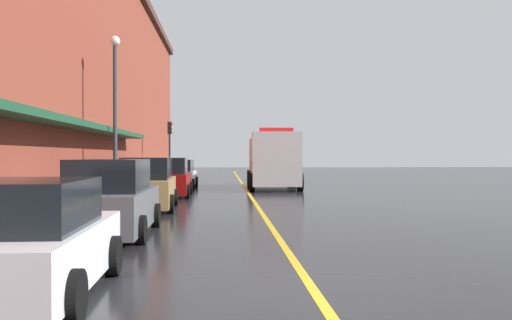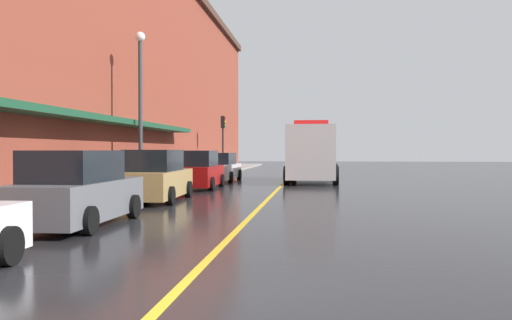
{
  "view_description": "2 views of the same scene",
  "coord_description": "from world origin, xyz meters",
  "px_view_note": "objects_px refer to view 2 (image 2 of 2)",
  "views": [
    {
      "loc": [
        -1.3,
        -7.34,
        1.94
      ],
      "look_at": [
        0.03,
        14.68,
        1.76
      ],
      "focal_mm": 38.35,
      "sensor_mm": 36.0,
      "label": 1
    },
    {
      "loc": [
        1.83,
        -6.39,
        1.86
      ],
      "look_at": [
        -0.62,
        15.07,
        1.45
      ],
      "focal_mm": 37.38,
      "sensor_mm": 36.0,
      "label": 2
    }
  ],
  "objects_px": {
    "parking_meter_1": "(67,178)",
    "street_lamp_left": "(140,93)",
    "parked_car_1": "(77,191)",
    "traffic_light_near": "(223,133)",
    "box_truck": "(313,154)",
    "parked_car_2": "(155,177)",
    "parked_car_3": "(197,171)",
    "parked_car_4": "(219,168)"
  },
  "relations": [
    {
      "from": "parked_car_4",
      "to": "street_lamp_left",
      "type": "height_order",
      "value": "street_lamp_left"
    },
    {
      "from": "parked_car_3",
      "to": "traffic_light_near",
      "type": "relative_size",
      "value": 1.06
    },
    {
      "from": "parked_car_1",
      "to": "parked_car_4",
      "type": "bearing_deg",
      "value": -0.86
    },
    {
      "from": "parked_car_3",
      "to": "parked_car_4",
      "type": "height_order",
      "value": "parked_car_3"
    },
    {
      "from": "parked_car_4",
      "to": "traffic_light_near",
      "type": "height_order",
      "value": "traffic_light_near"
    },
    {
      "from": "traffic_light_near",
      "to": "street_lamp_left",
      "type": "bearing_deg",
      "value": -92.2
    },
    {
      "from": "box_truck",
      "to": "street_lamp_left",
      "type": "bearing_deg",
      "value": -41.39
    },
    {
      "from": "parked_car_2",
      "to": "parked_car_4",
      "type": "distance_m",
      "value": 12.46
    },
    {
      "from": "parking_meter_1",
      "to": "street_lamp_left",
      "type": "xyz_separation_m",
      "value": [
        -0.6,
        8.22,
        3.34
      ]
    },
    {
      "from": "parked_car_2",
      "to": "traffic_light_near",
      "type": "relative_size",
      "value": 1.14
    },
    {
      "from": "box_truck",
      "to": "parked_car_2",
      "type": "bearing_deg",
      "value": -23.2
    },
    {
      "from": "box_truck",
      "to": "traffic_light_near",
      "type": "distance_m",
      "value": 11.5
    },
    {
      "from": "parking_meter_1",
      "to": "street_lamp_left",
      "type": "bearing_deg",
      "value": 94.18
    },
    {
      "from": "parked_car_2",
      "to": "parked_car_3",
      "type": "xyz_separation_m",
      "value": [
        0.12,
        6.24,
        -0.01
      ]
    },
    {
      "from": "parked_car_1",
      "to": "traffic_light_near",
      "type": "distance_m",
      "value": 27.82
    },
    {
      "from": "parked_car_3",
      "to": "street_lamp_left",
      "type": "bearing_deg",
      "value": 135.13
    },
    {
      "from": "parked_car_4",
      "to": "parking_meter_1",
      "type": "xyz_separation_m",
      "value": [
        -1.41,
        -16.59,
        0.26
      ]
    },
    {
      "from": "box_truck",
      "to": "traffic_light_near",
      "type": "height_order",
      "value": "traffic_light_near"
    },
    {
      "from": "parked_car_4",
      "to": "traffic_light_near",
      "type": "distance_m",
      "value": 9.29
    },
    {
      "from": "parked_car_2",
      "to": "parked_car_3",
      "type": "height_order",
      "value": "parked_car_2"
    },
    {
      "from": "parked_car_3",
      "to": "parking_meter_1",
      "type": "height_order",
      "value": "parked_car_3"
    },
    {
      "from": "street_lamp_left",
      "to": "box_truck",
      "type": "bearing_deg",
      "value": 47.22
    },
    {
      "from": "box_truck",
      "to": "parking_meter_1",
      "type": "bearing_deg",
      "value": -21.61
    },
    {
      "from": "box_truck",
      "to": "parking_meter_1",
      "type": "xyz_separation_m",
      "value": [
        -6.96,
        -16.39,
        -0.57
      ]
    },
    {
      "from": "parking_meter_1",
      "to": "street_lamp_left",
      "type": "height_order",
      "value": "street_lamp_left"
    },
    {
      "from": "parked_car_3",
      "to": "box_truck",
      "type": "xyz_separation_m",
      "value": [
        5.5,
        6.02,
        0.78
      ]
    },
    {
      "from": "parked_car_1",
      "to": "street_lamp_left",
      "type": "height_order",
      "value": "street_lamp_left"
    },
    {
      "from": "parked_car_3",
      "to": "traffic_light_near",
      "type": "distance_m",
      "value": 15.34
    },
    {
      "from": "traffic_light_near",
      "to": "parking_meter_1",
      "type": "bearing_deg",
      "value": -90.14
    },
    {
      "from": "parked_car_1",
      "to": "box_truck",
      "type": "height_order",
      "value": "box_truck"
    },
    {
      "from": "parked_car_2",
      "to": "street_lamp_left",
      "type": "height_order",
      "value": "street_lamp_left"
    },
    {
      "from": "traffic_light_near",
      "to": "parked_car_2",
      "type": "bearing_deg",
      "value": -86.56
    },
    {
      "from": "parked_car_4",
      "to": "parking_meter_1",
      "type": "height_order",
      "value": "parked_car_4"
    },
    {
      "from": "parked_car_4",
      "to": "box_truck",
      "type": "relative_size",
      "value": 0.62
    },
    {
      "from": "parked_car_2",
      "to": "parking_meter_1",
      "type": "xyz_separation_m",
      "value": [
        -1.35,
        -4.13,
        0.19
      ]
    },
    {
      "from": "parked_car_3",
      "to": "parked_car_1",
      "type": "bearing_deg",
      "value": 178.44
    },
    {
      "from": "parked_car_3",
      "to": "parking_meter_1",
      "type": "distance_m",
      "value": 10.47
    },
    {
      "from": "parked_car_1",
      "to": "parked_car_4",
      "type": "relative_size",
      "value": 0.96
    },
    {
      "from": "parked_car_4",
      "to": "parking_meter_1",
      "type": "distance_m",
      "value": 16.65
    },
    {
      "from": "parked_car_4",
      "to": "street_lamp_left",
      "type": "relative_size",
      "value": 0.71
    },
    {
      "from": "parked_car_1",
      "to": "traffic_light_near",
      "type": "relative_size",
      "value": 1.1
    },
    {
      "from": "street_lamp_left",
      "to": "parking_meter_1",
      "type": "bearing_deg",
      "value": -85.82
    }
  ]
}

